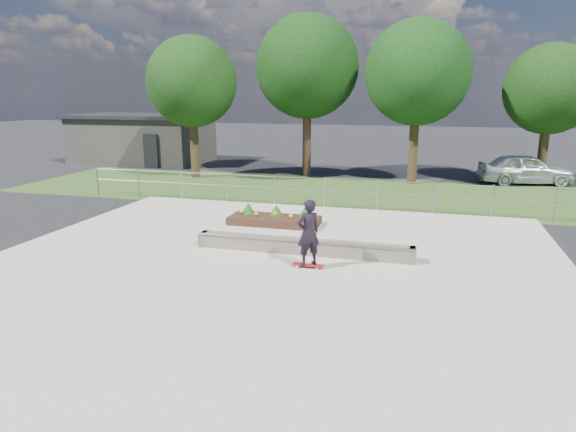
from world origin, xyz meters
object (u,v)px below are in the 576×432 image
object	(u,v)px
planter_bed	(275,218)
skateboarder	(308,233)
grind_ledge	(303,246)
parked_car	(525,169)

from	to	relation	value
planter_bed	skateboarder	distance (m)	4.60
grind_ledge	parked_car	size ratio (longest dim) A/B	1.38
planter_bed	skateboarder	size ratio (longest dim) A/B	1.72
grind_ledge	planter_bed	world-z (taller)	planter_bed
planter_bed	parked_car	distance (m)	14.38
parked_car	planter_bed	bearing A→B (deg)	129.02
planter_bed	skateboarder	bearing A→B (deg)	-62.56
grind_ledge	skateboarder	distance (m)	1.35
skateboarder	parked_car	xyz separation A→B (m)	(7.29, 14.92, -0.23)
skateboarder	parked_car	bearing A→B (deg)	63.96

